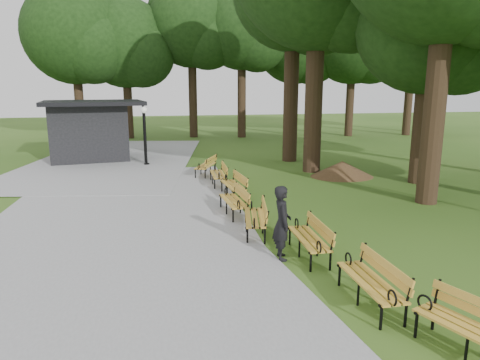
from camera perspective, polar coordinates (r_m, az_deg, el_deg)
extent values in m
plane|color=#315618|center=(11.02, 3.92, -8.53)|extent=(100.00, 100.00, 0.00)
cube|color=gray|center=(13.55, -16.22, -4.87)|extent=(12.00, 38.00, 0.06)
imported|color=black|center=(9.94, 5.56, -5.62)|extent=(0.48, 0.67, 1.73)
cylinder|color=black|center=(22.17, -12.33, 5.31)|extent=(0.10, 0.10, 2.67)
sphere|color=white|center=(22.05, -12.50, 8.99)|extent=(0.32, 0.32, 0.32)
cone|color=#47301C|center=(19.56, 13.30, 1.44)|extent=(2.34, 2.34, 0.69)
cylinder|color=black|center=(15.68, 24.49, 11.27)|extent=(0.70, 0.70, 7.86)
cylinder|color=black|center=(18.95, 22.79, 8.35)|extent=(0.60, 0.60, 5.85)
sphere|color=black|center=(19.09, 23.70, 18.78)|extent=(5.65, 5.65, 5.65)
cylinder|color=black|center=(20.18, 9.77, 12.85)|extent=(0.80, 0.80, 8.35)
cylinder|color=black|center=(23.01, 6.76, 12.29)|extent=(0.76, 0.76, 7.90)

